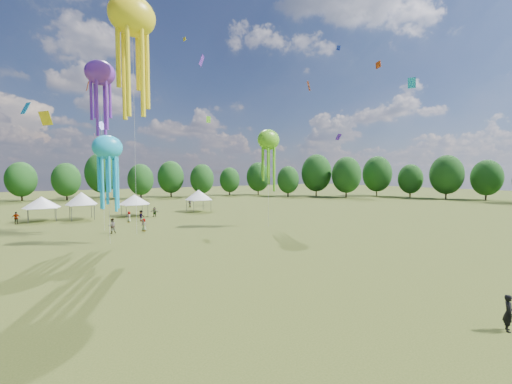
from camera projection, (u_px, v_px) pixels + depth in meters
ground at (403, 369)px, 12.66m from camera, size 300.00×300.00×0.00m
observer_main at (508, 313)px, 15.61m from camera, size 0.77×0.69×1.77m
spectator_near at (112, 226)px, 40.56m from camera, size 0.96×0.77×1.88m
spectators_far at (132, 214)px, 53.25m from camera, size 34.70×24.42×1.87m
festival_tents at (88, 199)px, 53.46m from camera, size 41.63×7.34×4.45m
show_kites at (87, 76)px, 38.13m from camera, size 42.87×16.01×28.42m
small_kites at (131, 23)px, 45.30m from camera, size 77.92×66.51×45.77m
treeline at (85, 178)px, 61.82m from camera, size 201.57×95.24×13.43m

